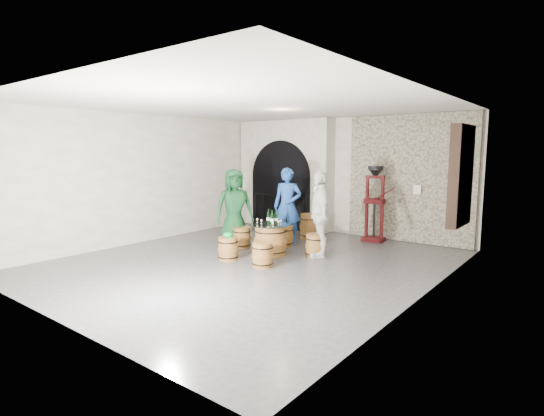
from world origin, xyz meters
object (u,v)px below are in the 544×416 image
Objects in this scene: barrel_table at (270,240)px; person_white at (320,214)px; person_green at (234,208)px; wine_bottle_center at (272,219)px; barrel_stool_right at (315,245)px; corking_press at (375,198)px; barrel_stool_far at (285,236)px; side_barrel at (309,226)px; barrel_stool_left at (242,237)px; wine_bottle_left at (268,218)px; barrel_stool_near_left at (228,249)px; barrel_stool_near_right at (263,255)px; wine_bottle_right at (276,218)px; person_blue at (287,206)px.

person_white is (0.94, 0.54, 0.59)m from barrel_table.
wine_bottle_center is at bearing -67.57° from person_green.
corking_press is at bearing 81.76° from barrel_stool_right.
barrel_stool_far is 0.26× the size of corking_press.
barrel_stool_left is at bearing -110.02° from side_barrel.
barrel_table is 1.00m from barrel_stool_left.
barrel_stool_left is 1.05m from wine_bottle_left.
barrel_table reaches higher than barrel_stool_near_left.
person_green is at bearing 170.91° from wine_bottle_center.
wine_bottle_left is (1.14, -0.12, -0.12)m from person_green.
barrel_stool_right is at bearing 74.66° from barrel_stool_near_right.
barrel_stool_right is 1.42m from barrel_stool_near_right.
barrel_stool_near_left is (-0.43, -0.90, -0.10)m from barrel_table.
person_white is 2.86× the size of side_barrel.
person_white is 0.97m from wine_bottle_right.
wine_bottle_left is at bearing 152.13° from wine_bottle_center.
barrel_table is 1.36× the size of side_barrel.
barrel_table is 0.48m from wine_bottle_center.
wine_bottle_right is at bearing -154.63° from barrel_stool_right.
barrel_stool_far is (0.69, 0.80, 0.00)m from barrel_stool_left.
barrel_stool_near_left is at bearing -92.59° from side_barrel.
barrel_stool_near_left is at bearing -178.24° from barrel_stool_near_right.
barrel_stool_near_left is 0.26× the size of person_green.
side_barrel is at bearing 90.26° from barrel_stool_far.
barrel_stool_far is 1.47m from person_white.
barrel_stool_left and barrel_stool_right have the same top height.
side_barrel is at bearing 69.98° from barrel_stool_left.
barrel_stool_right is 1.51× the size of wine_bottle_right.
corking_press reaches higher than barrel_table.
person_green is 1.30m from person_blue.
side_barrel reaches higher than barrel_stool_right.
wine_bottle_left and wine_bottle_center have the same top height.
person_white is at bearing 30.12° from barrel_table.
person_white is 2.03m from side_barrel.
person_white is at bearing 33.12° from wine_bottle_center.
wine_bottle_left is at bearing -64.38° from person_green.
wine_bottle_center reaches higher than side_barrel.
side_barrel is at bearing 60.78° from person_blue.
side_barrel is (-0.19, 1.96, -0.49)m from wine_bottle_left.
side_barrel reaches higher than barrel_stool_near_left.
person_white is 2.25m from corking_press.
barrel_stool_far is 1.98m from barrel_stool_near_right.
corking_press is at bearing 20.89° from person_blue.
barrel_stool_right is (1.84, 0.35, 0.00)m from barrel_stool_left.
wine_bottle_right is at bearing -104.30° from person_white.
barrel_stool_left is 1.36m from person_blue.
barrel_stool_left is at bearing 178.54° from wine_bottle_right.
barrel_stool_far is 1.40m from person_green.
person_white reaches higher than wine_bottle_left.
wine_bottle_left is 2.03m from side_barrel.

